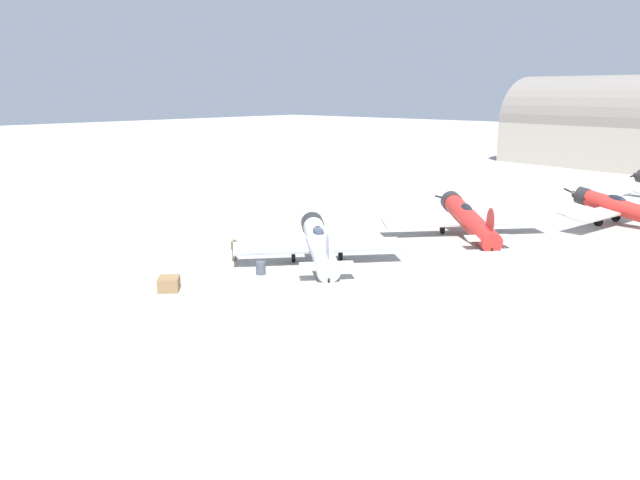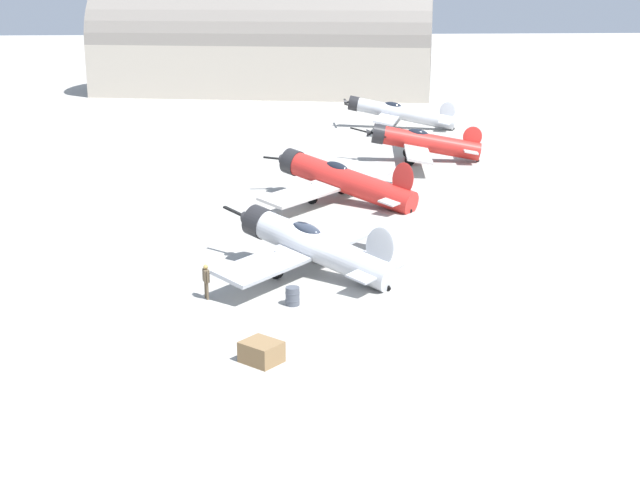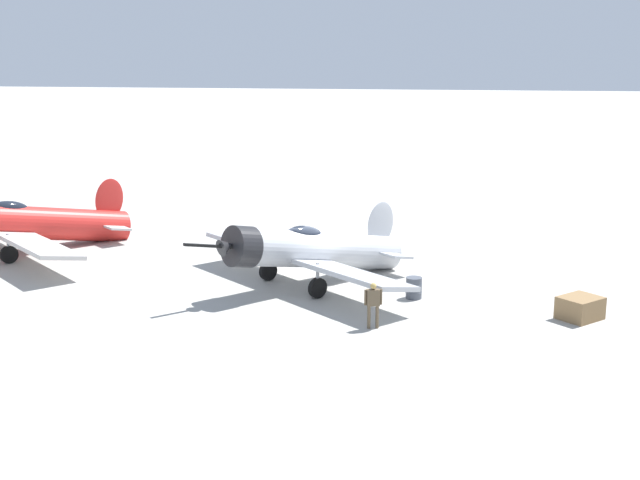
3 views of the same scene
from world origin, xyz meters
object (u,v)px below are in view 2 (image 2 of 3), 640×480
at_px(airplane_foreground, 312,245).
at_px(equipment_crate, 261,352).
at_px(ground_crew_mechanic, 206,278).
at_px(fuel_drum, 293,296).
at_px(airplane_mid_apron, 342,180).
at_px(airplane_outer_stand, 398,113).
at_px(airplane_far_line, 422,142).

xyz_separation_m(airplane_foreground, equipment_crate, (-2.50, -10.28, -1.04)).
relative_size(ground_crew_mechanic, fuel_drum, 1.95).
distance_m(airplane_mid_apron, airplane_outer_stand, 30.15).
height_order(airplane_far_line, ground_crew_mechanic, airplane_far_line).
height_order(equipment_crate, fuel_drum, fuel_drum).
bearing_deg(fuel_drum, airplane_far_line, 70.20).
relative_size(airplane_mid_apron, fuel_drum, 14.02).
bearing_deg(airplane_outer_stand, fuel_drum, 91.48).
height_order(airplane_foreground, ground_crew_mechanic, airplane_foreground).
bearing_deg(airplane_foreground, airplane_outer_stand, -64.27).
xyz_separation_m(airplane_mid_apron, equipment_crate, (-5.32, -24.86, -1.01)).
bearing_deg(ground_crew_mechanic, equipment_crate, -89.42).
xyz_separation_m(airplane_mid_apron, airplane_outer_stand, (8.05, 29.06, 0.11)).
height_order(ground_crew_mechanic, equipment_crate, ground_crew_mechanic).
bearing_deg(airplane_far_line, airplane_mid_apron, 66.28).
bearing_deg(airplane_far_line, fuel_drum, 76.86).
bearing_deg(airplane_mid_apron, equipment_crate, 117.73).
bearing_deg(equipment_crate, airplane_mid_apron, 77.93).
bearing_deg(ground_crew_mechanic, airplane_outer_stand, 52.89).
xyz_separation_m(ground_crew_mechanic, equipment_crate, (2.44, -7.07, -0.57)).
xyz_separation_m(airplane_foreground, ground_crew_mechanic, (-4.94, -3.21, -0.46)).
xyz_separation_m(airplane_outer_stand, fuel_drum, (-11.97, -47.92, -1.10)).
height_order(airplane_foreground, fuel_drum, airplane_foreground).
relative_size(airplane_mid_apron, equipment_crate, 6.36).
distance_m(airplane_foreground, equipment_crate, 10.63).
bearing_deg(airplane_mid_apron, airplane_foreground, 118.87).
height_order(airplane_outer_stand, equipment_crate, airplane_outer_stand).
xyz_separation_m(airplane_mid_apron, fuel_drum, (-3.92, -18.86, -0.99)).
distance_m(airplane_outer_stand, equipment_crate, 55.56).
xyz_separation_m(airplane_foreground, fuel_drum, (-1.11, -4.28, -1.03)).
bearing_deg(ground_crew_mechanic, airplane_foreground, 14.53).
distance_m(airplane_foreground, ground_crew_mechanic, 5.91).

